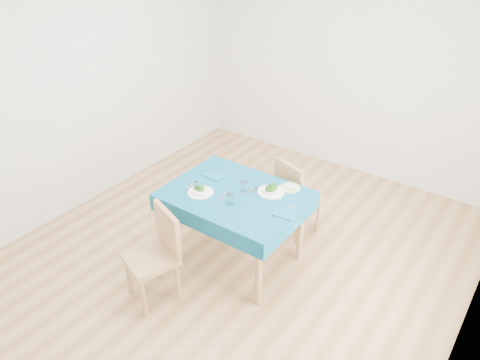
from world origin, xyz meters
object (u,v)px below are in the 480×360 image
Objects in this scene: table at (235,228)px; bowl_near at (200,190)px; bowl_far at (271,189)px; side_plate at (290,188)px; chair_far at (300,193)px; chair_near at (150,252)px.

table is 5.24× the size of bowl_near.
side_plate is at bearing 57.94° from bowl_far.
bowl_far is (0.25, 0.19, 0.42)m from table.
chair_far is at bearing 61.55° from bowl_near.
chair_near reaches higher than chair_far.
bowl_near is at bearing 79.62° from chair_far.
bowl_near is at bearing -144.54° from table.
bowl_near reaches higher than side_plate.
side_plate is at bearing 122.47° from chair_far.
bowl_near is (-0.50, -0.93, 0.32)m from chair_far.
chair_far is 1.11m from bowl_near.
chair_near is at bearing -117.99° from bowl_far.
bowl_far reaches higher than table.
bowl_near is (-0.25, -0.18, 0.41)m from table.
chair_far is (0.54, 1.57, -0.02)m from chair_near.
bowl_near reaches higher than table.
chair_near is 1.05× the size of chair_far.
chair_far reaches higher than bowl_near.
table is 0.63m from side_plate.
chair_near is 4.08× the size of bowl_far.
side_plate is (0.36, 0.36, 0.38)m from table.
bowl_far reaches higher than side_plate.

